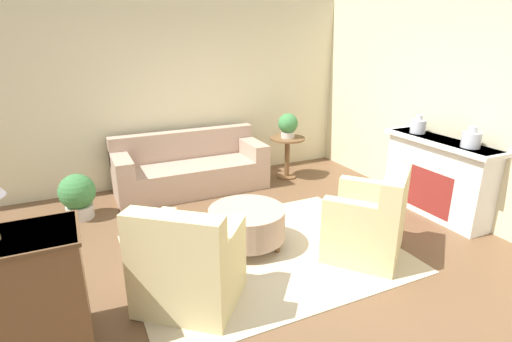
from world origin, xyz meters
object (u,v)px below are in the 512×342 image
dresser (4,299)px  vase_mantel_near (418,126)px  armchair_right (370,223)px  side_table (287,150)px  ottoman_table (247,223)px  potted_plant_floor (78,195)px  vase_mantel_far (471,139)px  potted_plant_on_side_table (288,125)px  armchair_left (187,268)px  couch (191,169)px

dresser → vase_mantel_near: (4.73, 0.87, 0.61)m
armchair_right → side_table: size_ratio=1.61×
armchair_right → vase_mantel_near: size_ratio=4.50×
ottoman_table → dresser: size_ratio=0.76×
dresser → potted_plant_floor: 2.39m
vase_mantel_far → potted_plant_floor: bearing=151.9°
ottoman_table → vase_mantel_far: bearing=-13.8°
armchair_right → vase_mantel_far: (1.45, 0.07, 0.73)m
vase_mantel_near → ottoman_table: bearing=-176.5°
vase_mantel_far → potted_plant_floor: vase_mantel_far is taller
potted_plant_on_side_table → vase_mantel_far: bearing=-67.1°
potted_plant_floor → armchair_right: bearing=-40.1°
armchair_right → armchair_left: bearing=180.0°
dresser → vase_mantel_far: vase_mantel_far is taller
side_table → potted_plant_floor: 3.17m
dresser → potted_plant_on_side_table: bearing=34.2°
armchair_right → ottoman_table: bearing=147.9°
dresser → vase_mantel_near: vase_mantel_near is taller
armchair_right → vase_mantel_near: bearing=30.4°
couch → armchair_left: 2.79m
couch → potted_plant_on_side_table: bearing=-6.1°
armchair_right → dresser: armchair_right is taller
vase_mantel_far → potted_plant_on_side_table: 2.65m
dresser → side_table: bearing=34.2°
ottoman_table → side_table: bearing=49.7°
side_table → potted_plant_on_side_table: (0.00, 0.00, 0.42)m
potted_plant_on_side_table → vase_mantel_near: bearing=-58.1°
couch → side_table: bearing=-6.1°
vase_mantel_near → vase_mantel_far: vase_mantel_far is taller
vase_mantel_near → potted_plant_floor: size_ratio=0.41×
couch → potted_plant_floor: couch is taller
side_table → vase_mantel_far: bearing=-67.1°
dresser → vase_mantel_near: bearing=10.5°
armchair_left → vase_mantel_far: vase_mantel_far is taller
couch → ottoman_table: 1.97m
couch → vase_mantel_far: size_ratio=8.91×
armchair_left → dresser: 1.32m
ottoman_table → vase_mantel_far: vase_mantel_far is taller
vase_mantel_far → potted_plant_floor: size_ratio=0.42×
ottoman_table → dresser: (-2.18, -0.72, 0.20)m
armchair_right → side_table: bearing=80.4°
couch → armchair_left: bearing=-107.1°
couch → armchair_right: (1.15, -2.66, 0.06)m
couch → ottoman_table: size_ratio=2.65×
couch → armchair_left: (-0.82, -2.66, 0.06)m
armchair_left → vase_mantel_near: size_ratio=4.50×
vase_mantel_near → armchair_right: bearing=-149.6°
ottoman_table → side_table: side_table is taller
dresser → vase_mantel_far: size_ratio=4.40×
couch → armchair_left: size_ratio=2.03×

